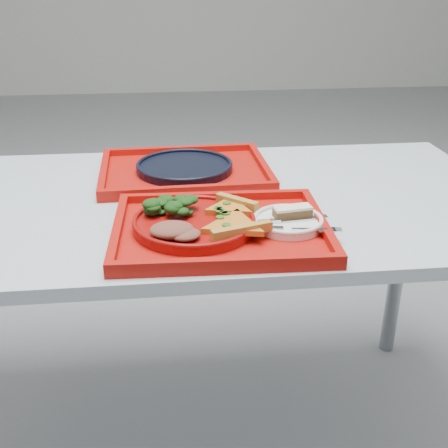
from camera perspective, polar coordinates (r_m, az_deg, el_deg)
The scene contains 14 objects.
ground at distance 1.80m, azimuth -2.97°, elevation -20.03°, with size 10.00×10.00×0.00m, color gray.
table at distance 1.41m, azimuth -3.56°, elevation -0.18°, with size 1.60×0.80×0.75m.
tray_main at distance 1.19m, azimuth -0.35°, elevation -0.78°, with size 0.45×0.35×0.01m, color #A60F08.
tray_far at distance 1.54m, azimuth -4.02°, elevation 5.22°, with size 0.45×0.35×0.01m, color #A60F08.
dinner_plate at distance 1.19m, azimuth -3.03°, elevation -0.04°, with size 0.26×0.26×0.02m, color maroon.
side_plate at distance 1.21m, azimuth 6.50°, elevation 0.10°, with size 0.15×0.15×0.01m, color white.
navy_plate at distance 1.54m, azimuth -4.03°, elevation 5.71°, with size 0.26×0.26×0.02m, color black.
pizza_slice_a at distance 1.15m, azimuth 1.04°, elevation 0.07°, with size 0.15×0.13×0.02m, color gold, non-canonical shape.
pizza_slice_b at distance 1.23m, azimuth 0.54°, elevation 1.82°, with size 0.12×0.10×0.02m, color gold, non-canonical shape.
salad_heap at distance 1.22m, azimuth -5.44°, elevation 2.24°, with size 0.10×0.09×0.05m, color black.
meat_portion at distance 1.12m, azimuth -5.32°, elevation -0.58°, with size 0.09×0.07×0.03m, color brown.
dessert_bar at distance 1.22m, azimuth 6.97°, elevation 1.27°, with size 0.09×0.04×0.02m.
knife at distance 1.20m, azimuth 6.37°, elevation 0.44°, with size 0.18×0.02×0.01m, color silver.
fork at distance 1.16m, azimuth 6.78°, elevation -0.48°, with size 0.18×0.02×0.01m, color silver.
Camera 1 is at (-0.05, -1.28, 1.27)m, focal length 45.00 mm.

